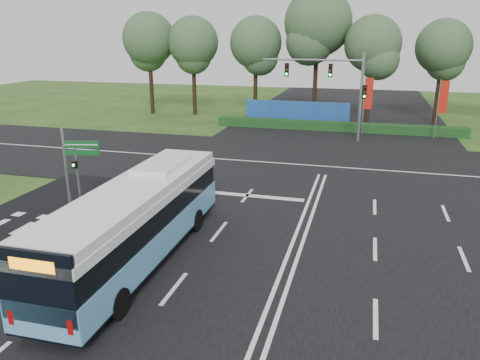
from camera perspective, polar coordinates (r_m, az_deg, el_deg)
ground at (r=19.95m, az=6.56°, el=-7.37°), size 120.00×120.00×0.00m
road_main at (r=19.94m, az=6.56°, el=-7.32°), size 20.00×120.00×0.04m
road_cross at (r=31.20m, az=10.01°, el=1.64°), size 120.00×14.00×0.05m
kerb_strip at (r=21.26m, az=-23.08°, el=-6.95°), size 0.25×18.00×0.12m
city_bus at (r=17.90m, az=-12.39°, el=-4.86°), size 2.57×11.51×3.30m
pedestrian_signal at (r=24.90m, az=-19.26°, el=0.91°), size 0.26×0.40×3.08m
street_sign at (r=22.65m, az=-19.67°, el=1.97°), size 1.64×0.50×4.32m
banner_flag_mid at (r=41.97m, az=15.25°, el=9.71°), size 0.73×0.13×4.95m
banner_flag_right at (r=41.81m, az=23.39°, el=8.85°), size 0.70×0.25×4.90m
traffic_light_gantry at (r=38.72m, az=11.95°, el=11.52°), size 8.41×0.28×7.00m
hedge at (r=43.28m, az=11.68°, el=6.40°), size 22.00×1.20×0.80m
blue_hoarding at (r=46.02m, az=6.94°, el=8.14°), size 10.00×0.30×2.20m
eucalyptus_row at (r=47.95m, az=17.07°, el=16.46°), size 52.23×7.49×12.80m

